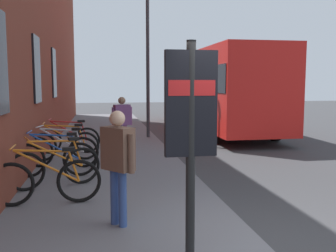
{
  "coord_description": "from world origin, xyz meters",
  "views": [
    {
      "loc": [
        -4.15,
        1.98,
        2.09
      ],
      "look_at": [
        2.44,
        0.82,
        1.33
      ],
      "focal_mm": 40.79,
      "sensor_mm": 36.0,
      "label": 1
    }
  ],
  "objects_px": {
    "bicycle_nearest_sign": "(68,139)",
    "street_lamp": "(148,49)",
    "pedestrian_near_bus": "(118,156)",
    "bicycle_end_of_row": "(61,151)",
    "city_bus": "(216,86)",
    "transit_info_sign": "(191,118)",
    "bicycle_mid_rack": "(46,181)",
    "bicycle_leaning_wall": "(64,145)",
    "bicycle_far_end": "(55,158)",
    "bicycle_by_door": "(55,167)",
    "pedestrian_by_facade": "(122,118)"
  },
  "relations": [
    {
      "from": "bicycle_nearest_sign",
      "to": "street_lamp",
      "type": "height_order",
      "value": "street_lamp"
    },
    {
      "from": "bicycle_nearest_sign",
      "to": "city_bus",
      "type": "bearing_deg",
      "value": -48.18
    },
    {
      "from": "street_lamp",
      "to": "transit_info_sign",
      "type": "bearing_deg",
      "value": 175.57
    },
    {
      "from": "bicycle_leaning_wall",
      "to": "street_lamp",
      "type": "xyz_separation_m",
      "value": [
        3.79,
        -2.61,
        2.77
      ]
    },
    {
      "from": "bicycle_far_end",
      "to": "pedestrian_by_facade",
      "type": "xyz_separation_m",
      "value": [
        2.7,
        -1.56,
        0.57
      ]
    },
    {
      "from": "bicycle_end_of_row",
      "to": "transit_info_sign",
      "type": "height_order",
      "value": "transit_info_sign"
    },
    {
      "from": "bicycle_leaning_wall",
      "to": "street_lamp",
      "type": "relative_size",
      "value": 0.33
    },
    {
      "from": "bicycle_mid_rack",
      "to": "bicycle_end_of_row",
      "type": "distance_m",
      "value": 2.79
    },
    {
      "from": "bicycle_end_of_row",
      "to": "street_lamp",
      "type": "distance_m",
      "value": 5.96
    },
    {
      "from": "bicycle_far_end",
      "to": "bicycle_end_of_row",
      "type": "xyz_separation_m",
      "value": [
        0.91,
        -0.05,
        0.0
      ]
    },
    {
      "from": "bicycle_leaning_wall",
      "to": "city_bus",
      "type": "relative_size",
      "value": 0.17
    },
    {
      "from": "bicycle_end_of_row",
      "to": "bicycle_nearest_sign",
      "type": "xyz_separation_m",
      "value": [
        1.8,
        -0.02,
        0.0
      ]
    },
    {
      "from": "bicycle_end_of_row",
      "to": "street_lamp",
      "type": "height_order",
      "value": "street_lamp"
    },
    {
      "from": "bicycle_end_of_row",
      "to": "street_lamp",
      "type": "xyz_separation_m",
      "value": [
        4.59,
        -2.61,
        2.77
      ]
    },
    {
      "from": "bicycle_far_end",
      "to": "pedestrian_near_bus",
      "type": "relative_size",
      "value": 1.11
    },
    {
      "from": "bicycle_nearest_sign",
      "to": "pedestrian_near_bus",
      "type": "height_order",
      "value": "pedestrian_near_bus"
    },
    {
      "from": "bicycle_mid_rack",
      "to": "bicycle_leaning_wall",
      "type": "relative_size",
      "value": 1.0
    },
    {
      "from": "bicycle_mid_rack",
      "to": "bicycle_end_of_row",
      "type": "xyz_separation_m",
      "value": [
        2.79,
        0.03,
        0.0
      ]
    },
    {
      "from": "bicycle_leaning_wall",
      "to": "transit_info_sign",
      "type": "height_order",
      "value": "transit_info_sign"
    },
    {
      "from": "transit_info_sign",
      "to": "street_lamp",
      "type": "bearing_deg",
      "value": -4.43
    },
    {
      "from": "bicycle_leaning_wall",
      "to": "pedestrian_near_bus",
      "type": "relative_size",
      "value": 1.11
    },
    {
      "from": "pedestrian_near_bus",
      "to": "pedestrian_by_facade",
      "type": "bearing_deg",
      "value": -3.75
    },
    {
      "from": "bicycle_end_of_row",
      "to": "city_bus",
      "type": "height_order",
      "value": "city_bus"
    },
    {
      "from": "transit_info_sign",
      "to": "city_bus",
      "type": "xyz_separation_m",
      "value": [
        12.26,
        -4.06,
        0.2
      ]
    },
    {
      "from": "bicycle_mid_rack",
      "to": "bicycle_by_door",
      "type": "relative_size",
      "value": 1.05
    },
    {
      "from": "bicycle_leaning_wall",
      "to": "transit_info_sign",
      "type": "relative_size",
      "value": 0.74
    },
    {
      "from": "bicycle_by_door",
      "to": "bicycle_mid_rack",
      "type": "bearing_deg",
      "value": 178.84
    },
    {
      "from": "bicycle_far_end",
      "to": "street_lamp",
      "type": "relative_size",
      "value": 0.33
    },
    {
      "from": "bicycle_far_end",
      "to": "bicycle_nearest_sign",
      "type": "bearing_deg",
      "value": -1.33
    },
    {
      "from": "bicycle_by_door",
      "to": "bicycle_nearest_sign",
      "type": "relative_size",
      "value": 0.95
    },
    {
      "from": "bicycle_far_end",
      "to": "bicycle_end_of_row",
      "type": "distance_m",
      "value": 0.91
    },
    {
      "from": "bicycle_by_door",
      "to": "bicycle_far_end",
      "type": "distance_m",
      "value": 0.85
    },
    {
      "from": "bicycle_mid_rack",
      "to": "bicycle_leaning_wall",
      "type": "distance_m",
      "value": 3.59
    },
    {
      "from": "pedestrian_near_bus",
      "to": "transit_info_sign",
      "type": "bearing_deg",
      "value": -151.41
    },
    {
      "from": "pedestrian_near_bus",
      "to": "pedestrian_by_facade",
      "type": "xyz_separation_m",
      "value": [
        5.69,
        -0.37,
        -0.02
      ]
    },
    {
      "from": "city_bus",
      "to": "bicycle_mid_rack",
      "type": "bearing_deg",
      "value": 149.22
    },
    {
      "from": "pedestrian_near_bus",
      "to": "bicycle_nearest_sign",
      "type": "bearing_deg",
      "value": 11.18
    },
    {
      "from": "city_bus",
      "to": "bicycle_end_of_row",
      "type": "bearing_deg",
      "value": 140.11
    },
    {
      "from": "bicycle_far_end",
      "to": "bicycle_leaning_wall",
      "type": "distance_m",
      "value": 1.71
    },
    {
      "from": "transit_info_sign",
      "to": "city_bus",
      "type": "relative_size",
      "value": 0.23
    },
    {
      "from": "bicycle_end_of_row",
      "to": "pedestrian_by_facade",
      "type": "distance_m",
      "value": 2.41
    },
    {
      "from": "bicycle_mid_rack",
      "to": "pedestrian_by_facade",
      "type": "relative_size",
      "value": 1.13
    },
    {
      "from": "transit_info_sign",
      "to": "city_bus",
      "type": "bearing_deg",
      "value": -18.31
    },
    {
      "from": "bicycle_end_of_row",
      "to": "pedestrian_near_bus",
      "type": "distance_m",
      "value": 4.11
    },
    {
      "from": "bicycle_far_end",
      "to": "bicycle_leaning_wall",
      "type": "height_order",
      "value": "same"
    },
    {
      "from": "city_bus",
      "to": "street_lamp",
      "type": "height_order",
      "value": "street_lamp"
    },
    {
      "from": "bicycle_leaning_wall",
      "to": "pedestrian_near_bus",
      "type": "bearing_deg",
      "value": -166.29
    },
    {
      "from": "bicycle_mid_rack",
      "to": "bicycle_by_door",
      "type": "bearing_deg",
      "value": -1.16
    },
    {
      "from": "pedestrian_by_facade",
      "to": "bicycle_mid_rack",
      "type": "bearing_deg",
      "value": 162.08
    },
    {
      "from": "bicycle_far_end",
      "to": "pedestrian_by_facade",
      "type": "relative_size",
      "value": 1.13
    }
  ]
}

